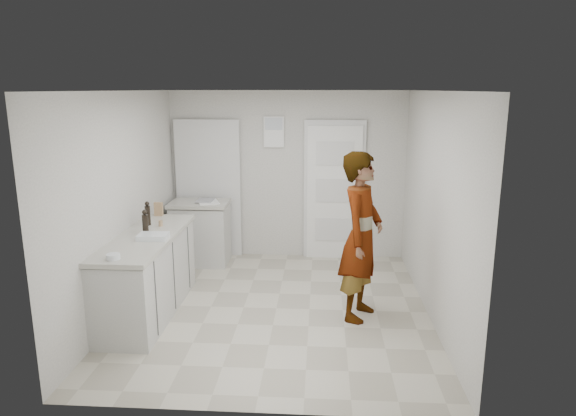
# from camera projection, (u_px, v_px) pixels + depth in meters

# --- Properties ---
(ground) EXTENTS (4.00, 4.00, 0.00)m
(ground) POSITION_uv_depth(u_px,v_px,m) (276.00, 308.00, 6.04)
(ground) COLOR #A09986
(ground) RESTS_ON ground
(room_shell) EXTENTS (4.00, 4.00, 4.00)m
(room_shell) POSITION_uv_depth(u_px,v_px,m) (276.00, 191.00, 7.71)
(room_shell) COLOR #ACAAA2
(room_shell) RESTS_ON ground
(main_counter) EXTENTS (0.64, 1.96, 0.93)m
(main_counter) POSITION_uv_depth(u_px,v_px,m) (148.00, 277.00, 5.84)
(main_counter) COLOR silver
(main_counter) RESTS_ON ground
(side_counter) EXTENTS (0.84, 0.61, 0.93)m
(side_counter) POSITION_uv_depth(u_px,v_px,m) (201.00, 235.00, 7.52)
(side_counter) COLOR silver
(side_counter) RESTS_ON ground
(person) EXTENTS (0.67, 0.80, 1.87)m
(person) POSITION_uv_depth(u_px,v_px,m) (361.00, 237.00, 5.63)
(person) COLOR silver
(person) RESTS_ON ground
(cake_mix_box) EXTENTS (0.11, 0.05, 0.17)m
(cake_mix_box) POSITION_uv_depth(u_px,v_px,m) (159.00, 209.00, 6.59)
(cake_mix_box) COLOR olive
(cake_mix_box) RESTS_ON main_counter
(spice_jar) EXTENTS (0.05, 0.05, 0.07)m
(spice_jar) POSITION_uv_depth(u_px,v_px,m) (161.00, 223.00, 6.10)
(spice_jar) COLOR tan
(spice_jar) RESTS_ON main_counter
(oil_cruet_a) EXTENTS (0.07, 0.07, 0.27)m
(oil_cruet_a) POSITION_uv_depth(u_px,v_px,m) (145.00, 222.00, 5.79)
(oil_cruet_a) COLOR black
(oil_cruet_a) RESTS_ON main_counter
(oil_cruet_b) EXTENTS (0.06, 0.06, 0.29)m
(oil_cruet_b) POSITION_uv_depth(u_px,v_px,m) (148.00, 214.00, 6.12)
(oil_cruet_b) COLOR black
(oil_cruet_b) RESTS_ON main_counter
(baking_dish) EXTENTS (0.33, 0.24, 0.06)m
(baking_dish) POSITION_uv_depth(u_px,v_px,m) (153.00, 237.00, 5.58)
(baking_dish) COLOR silver
(baking_dish) RESTS_ON main_counter
(egg_bowl) EXTENTS (0.13, 0.13, 0.05)m
(egg_bowl) POSITION_uv_depth(u_px,v_px,m) (113.00, 257.00, 4.92)
(egg_bowl) COLOR silver
(egg_bowl) RESTS_ON main_counter
(papers) EXTENTS (0.38, 0.43, 0.01)m
(papers) POSITION_uv_depth(u_px,v_px,m) (208.00, 202.00, 7.39)
(papers) COLOR white
(papers) RESTS_ON side_counter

